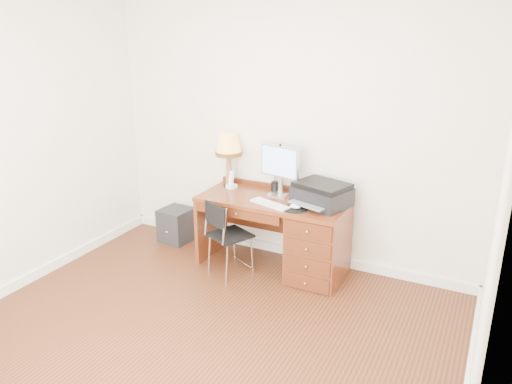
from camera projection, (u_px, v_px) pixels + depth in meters
The scene contains 12 objects.
ground at pixel (199, 338), 4.04m from camera, with size 4.00×4.00×0.00m, color #3E1D0E.
room_shell at pixel (237, 296), 4.56m from camera, with size 4.00×4.00×4.00m.
desk at pixel (302, 236), 4.96m from camera, with size 1.50×0.67×0.75m.
monitor at pixel (279, 164), 5.00m from camera, with size 0.44×0.18×0.51m.
keyboard at pixel (270, 204), 4.82m from camera, with size 0.43×0.12×0.02m, color white.
mouse_pad at pixel (295, 208), 4.71m from camera, with size 0.24×0.24×0.05m.
printer at pixel (322, 194), 4.79m from camera, with size 0.60×0.53×0.22m.
leg_lamp at pixel (229, 148), 5.24m from camera, with size 0.28×0.28×0.58m.
phone at pixel (232, 183), 5.30m from camera, with size 0.11×0.11×0.19m.
pen_cup at pixel (275, 187), 5.18m from camera, with size 0.09×0.09×0.11m, color black.
chair at pixel (227, 232), 4.91m from camera, with size 0.48×0.49×0.77m.
equipment_box at pixel (176, 225), 5.79m from camera, with size 0.33×0.33×0.39m, color black.
Camera 1 is at (1.96, -2.87, 2.42)m, focal length 35.00 mm.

